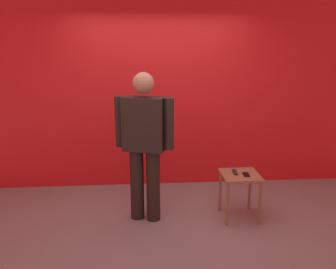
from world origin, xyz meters
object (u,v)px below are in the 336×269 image
at_px(side_table, 240,182).
at_px(cell_phone, 246,175).
at_px(standing_person, 144,140).
at_px(tv_remote, 235,172).

bearing_deg(side_table, cell_phone, -29.90).
bearing_deg(cell_phone, side_table, 156.44).
distance_m(standing_person, tv_remote, 1.16).
relative_size(standing_person, tv_remote, 10.43).
relative_size(side_table, cell_phone, 3.92).
relative_size(cell_phone, tv_remote, 0.85).
distance_m(standing_person, side_table, 1.26).
xyz_separation_m(cell_phone, tv_remote, (-0.11, 0.08, 0.01)).
bearing_deg(standing_person, side_table, -2.74).
bearing_deg(cell_phone, standing_person, -177.84).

